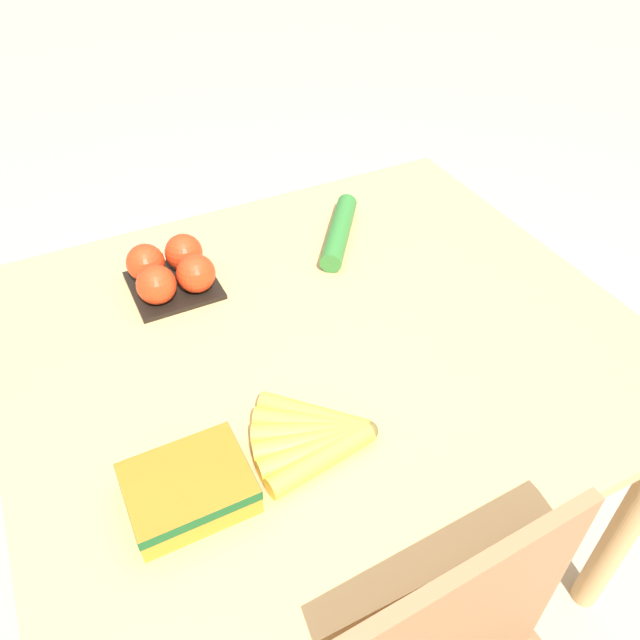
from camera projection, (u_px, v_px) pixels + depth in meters
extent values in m
plane|color=#B7A88E|center=(320.00, 537.00, 1.67)|extent=(12.00, 12.00, 0.00)
cube|color=tan|center=(320.00, 338.00, 1.18)|extent=(1.15, 0.99, 0.03)
cylinder|color=tan|center=(407.00, 288.00, 1.90)|extent=(0.06, 0.06, 0.72)
cylinder|color=tan|center=(57.00, 404.00, 1.55)|extent=(0.06, 0.06, 0.72)
cylinder|color=tan|center=(631.00, 518.00, 1.32)|extent=(0.06, 0.06, 0.72)
cube|color=#8E6642|center=(452.00, 640.00, 0.85)|extent=(0.39, 0.04, 0.43)
sphere|color=brown|center=(368.00, 431.00, 0.98)|extent=(0.03, 0.03, 0.03)
cylinder|color=yellow|center=(314.00, 416.00, 1.00)|extent=(0.15, 0.16, 0.03)
cylinder|color=yellow|center=(311.00, 424.00, 0.99)|extent=(0.17, 0.13, 0.03)
cylinder|color=yellow|center=(310.00, 433.00, 0.97)|extent=(0.18, 0.11, 0.03)
cylinder|color=yellow|center=(312.00, 442.00, 0.96)|extent=(0.19, 0.08, 0.03)
cylinder|color=yellow|center=(315.00, 451.00, 0.95)|extent=(0.18, 0.04, 0.03)
cylinder|color=yellow|center=(321.00, 459.00, 0.94)|extent=(0.19, 0.06, 0.03)
cube|color=black|center=(174.00, 285.00, 1.27)|extent=(0.17, 0.17, 0.01)
sphere|color=red|center=(184.00, 252.00, 1.28)|extent=(0.08, 0.08, 0.08)
sphere|color=red|center=(146.00, 263.00, 1.26)|extent=(0.08, 0.08, 0.08)
sphere|color=red|center=(196.00, 273.00, 1.23)|extent=(0.08, 0.08, 0.08)
sphere|color=red|center=(156.00, 285.00, 1.20)|extent=(0.08, 0.08, 0.08)
cube|color=orange|center=(189.00, 488.00, 0.89)|extent=(0.17, 0.14, 0.05)
cube|color=#145123|center=(187.00, 481.00, 0.88)|extent=(0.17, 0.14, 0.02)
cylinder|color=#2D702D|center=(339.00, 231.00, 1.39)|extent=(0.19, 0.23, 0.05)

